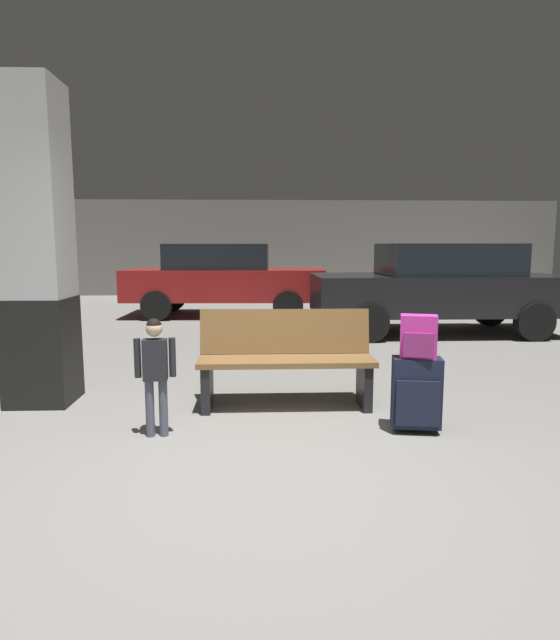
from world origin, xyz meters
TOP-DOWN VIEW (x-y plane):
  - ground_plane at (0.00, 4.00)m, footprint 18.00×18.00m
  - garage_back_wall at (0.00, 12.86)m, footprint 18.00×0.12m
  - structural_pillar at (-2.05, 1.82)m, footprint 0.57×0.57m
  - bench at (0.24, 1.61)m, footprint 1.60×0.53m
  - suitcase at (1.24, 0.86)m, footprint 0.41×0.28m
  - backpack_bright at (1.24, 0.86)m, footprint 0.31×0.25m
  - child at (-0.81, 0.85)m, footprint 0.32×0.18m
  - parked_car_near at (3.03, 5.64)m, footprint 4.11×1.81m
  - parked_car_far at (-0.73, 8.11)m, footprint 4.16×1.91m

SIDE VIEW (x-z plane):
  - ground_plane at x=0.00m, z-range -0.10..0.00m
  - suitcase at x=1.24m, z-range 0.02..0.62m
  - bench at x=0.24m, z-range 0.00..0.88m
  - child at x=-0.81m, z-range 0.11..1.04m
  - backpack_bright at x=1.24m, z-range 0.60..0.94m
  - parked_car_near at x=3.03m, z-range 0.05..1.56m
  - parked_car_far at x=-0.73m, z-range 0.05..1.56m
  - garage_back_wall at x=0.00m, z-range 0.00..2.80m
  - structural_pillar at x=-2.05m, z-range -0.01..2.93m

